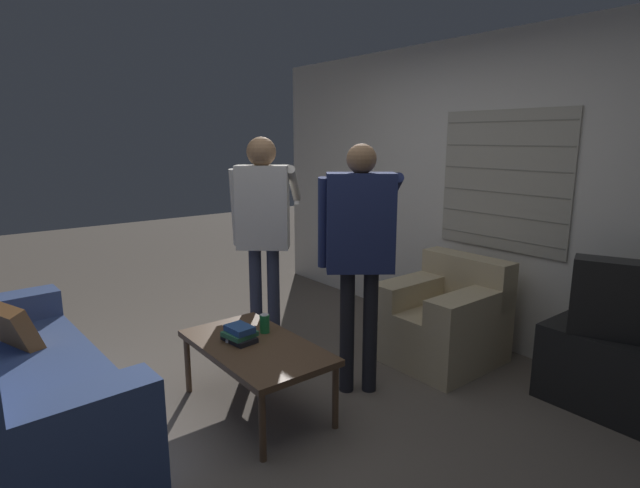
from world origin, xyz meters
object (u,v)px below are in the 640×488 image
object	(u,v)px
person_right_standing	(360,239)
soda_can	(265,324)
couch_blue	(14,389)
coffee_table	(256,350)
person_left_standing	(263,218)
spare_remote	(236,340)
armchair_beige	(444,319)
book_stack	(240,334)

from	to	relation	value
person_right_standing	soda_can	bearing A→B (deg)	-175.68
couch_blue	soda_can	distance (m)	1.50
couch_blue	coffee_table	distance (m)	1.40
coffee_table	person_left_standing	world-z (taller)	person_left_standing
spare_remote	couch_blue	bearing A→B (deg)	-71.47
armchair_beige	book_stack	xyz separation A→B (m)	(-0.37, -1.63, 0.17)
armchair_beige	book_stack	size ratio (longest dim) A/B	3.52
person_left_standing	soda_can	world-z (taller)	person_left_standing
person_right_standing	soda_can	xyz separation A→B (m)	(-0.35, -0.54, -0.57)
person_right_standing	book_stack	bearing A→B (deg)	-166.22
coffee_table	soda_can	xyz separation A→B (m)	(-0.13, 0.15, 0.10)
couch_blue	soda_can	world-z (taller)	couch_blue
armchair_beige	soda_can	world-z (taller)	armchair_beige
couch_blue	spare_remote	xyz separation A→B (m)	(0.49, 1.18, 0.15)
couch_blue	coffee_table	size ratio (longest dim) A/B	2.00
coffee_table	spare_remote	world-z (taller)	spare_remote
coffee_table	spare_remote	xyz separation A→B (m)	(-0.10, -0.08, 0.05)
book_stack	spare_remote	size ratio (longest dim) A/B	1.89
book_stack	soda_can	distance (m)	0.21
coffee_table	spare_remote	size ratio (longest dim) A/B	8.45
person_left_standing	spare_remote	size ratio (longest dim) A/B	13.99
spare_remote	person_left_standing	bearing A→B (deg)	177.13
coffee_table	soda_can	size ratio (longest dim) A/B	8.34
coffee_table	book_stack	world-z (taller)	book_stack
armchair_beige	book_stack	bearing A→B (deg)	76.79
couch_blue	person_right_standing	size ratio (longest dim) A/B	1.24
person_right_standing	couch_blue	bearing A→B (deg)	-165.34
armchair_beige	soda_can	size ratio (longest dim) A/B	6.56
armchair_beige	coffee_table	size ratio (longest dim) A/B	0.79
person_right_standing	spare_remote	size ratio (longest dim) A/B	13.64
armchair_beige	spare_remote	world-z (taller)	armchair_beige
couch_blue	spare_remote	distance (m)	1.29
couch_blue	book_stack	distance (m)	1.32
armchair_beige	person_right_standing	distance (m)	1.16
book_stack	soda_can	world-z (taller)	soda_can
couch_blue	spare_remote	size ratio (longest dim) A/B	16.92
book_stack	spare_remote	distance (m)	0.05
armchair_beige	spare_remote	xyz separation A→B (m)	(-0.36, -1.65, 0.13)
spare_remote	person_right_standing	bearing A→B (deg)	108.48
coffee_table	armchair_beige	bearing A→B (deg)	80.60
person_left_standing	person_right_standing	world-z (taller)	person_left_standing
person_right_standing	book_stack	size ratio (longest dim) A/B	7.22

